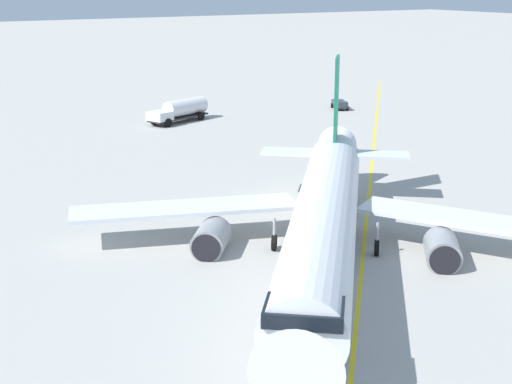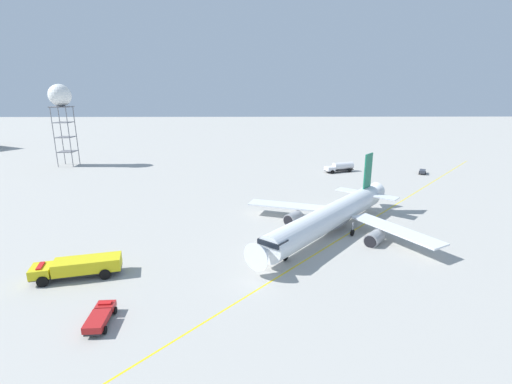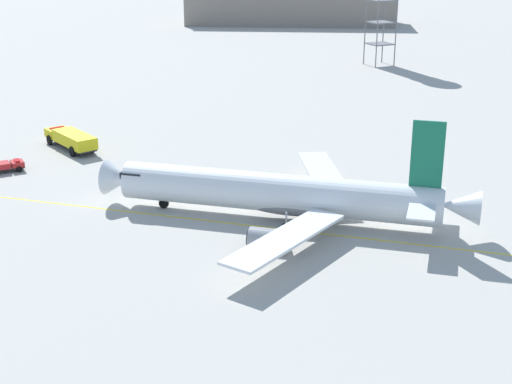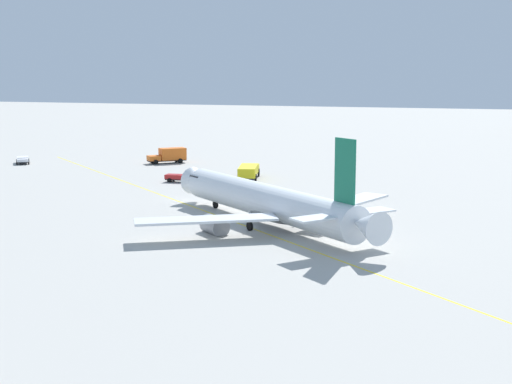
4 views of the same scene
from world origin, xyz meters
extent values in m
plane|color=#ADAAA3|center=(0.00, 0.00, 0.00)|extent=(600.00, 600.00, 0.00)
cylinder|color=silver|center=(-2.55, -3.79, 3.01)|extent=(24.99, 28.92, 4.10)
cone|color=silver|center=(9.13, 10.29, 3.01)|extent=(4.91, 4.79, 3.89)
cone|color=silver|center=(-14.43, -18.09, 3.31)|extent=(5.23, 5.30, 3.48)
cube|color=black|center=(7.73, 8.60, 3.93)|extent=(4.21, 4.07, 0.70)
ellipsoid|color=slate|center=(-3.64, -5.10, 1.88)|extent=(10.70, 11.82, 2.25)
cube|color=#146B4C|center=(-12.16, -15.36, 8.44)|extent=(2.23, 2.62, 6.75)
cube|color=silver|center=(-14.83, -13.14, 3.83)|extent=(5.74, 5.39, 0.20)
cube|color=silver|center=(-9.49, -17.58, 3.83)|extent=(5.74, 5.39, 0.20)
cube|color=silver|center=(-12.20, 0.23, 2.29)|extent=(10.95, 15.56, 0.28)
cube|color=silver|center=(3.16, -12.53, 2.29)|extent=(16.16, 8.56, 0.28)
cylinder|color=gray|center=(-8.84, 0.55, 0.92)|extent=(3.89, 4.04, 2.24)
cylinder|color=black|center=(-7.72, 1.89, 0.92)|extent=(1.56, 1.33, 1.91)
cylinder|color=gray|center=(2.86, -9.17, 0.92)|extent=(3.89, 4.04, 2.24)
cylinder|color=black|center=(3.98, -7.83, 0.92)|extent=(1.56, 1.33, 1.91)
cylinder|color=#9EA0A5|center=(5.75, 6.21, 1.42)|extent=(0.20, 0.20, 1.74)
cylinder|color=black|center=(5.75, 6.21, 0.55)|extent=(0.93, 1.04, 1.10)
cylinder|color=#9EA0A5|center=(-6.30, -2.90, 1.42)|extent=(0.20, 0.20, 1.74)
cylinder|color=black|center=(-6.30, -2.90, 0.55)|extent=(0.93, 1.04, 1.10)
cylinder|color=#9EA0A5|center=(-0.99, -7.30, 1.42)|extent=(0.20, 0.20, 1.74)
cylinder|color=black|center=(-0.99, -7.30, 0.55)|extent=(0.93, 1.04, 1.10)
cube|color=#232326|center=(-15.81, -53.01, 0.65)|extent=(9.18, 5.09, 0.20)
cube|color=silver|center=(-12.72, -51.89, 1.30)|extent=(3.13, 3.22, 1.10)
cube|color=black|center=(-11.69, -51.52, 1.47)|extent=(0.80, 2.05, 0.62)
cylinder|color=silver|center=(-17.04, -53.45, 1.81)|extent=(6.71, 4.16, 2.12)
cylinder|color=black|center=(-13.29, -50.74, 0.55)|extent=(1.13, 0.64, 1.10)
cylinder|color=black|center=(-12.43, -53.14, 0.55)|extent=(1.13, 0.64, 1.10)
cylinder|color=black|center=(-18.95, -52.79, 0.55)|extent=(1.13, 0.64, 1.10)
cylinder|color=black|center=(-18.08, -55.19, 0.55)|extent=(1.13, 0.64, 1.10)
cube|color=#232326|center=(-39.65, -50.21, 0.42)|extent=(2.93, 4.09, 0.20)
cube|color=#2D333D|center=(-39.06, -48.99, 0.87)|extent=(1.97, 1.75, 0.70)
cube|color=black|center=(-38.85, -48.56, 0.97)|extent=(1.27, 0.67, 0.39)
cube|color=#2D333D|center=(-39.95, -50.83, 0.82)|extent=(2.56, 2.97, 0.60)
cylinder|color=black|center=(-39.79, -48.64, 0.32)|extent=(0.53, 0.70, 0.64)
cylinder|color=black|center=(-38.33, -49.34, 0.32)|extent=(0.53, 0.70, 0.64)
cylinder|color=black|center=(-40.92, -50.98, 0.32)|extent=(0.53, 0.70, 0.64)
cylinder|color=black|center=(-39.46, -51.68, 0.32)|extent=(0.53, 0.70, 0.64)
cube|color=yellow|center=(-6.20, -4.13, 0.00)|extent=(116.34, 132.40, 0.01)
camera|label=1|loc=(24.89, 32.65, 17.86)|focal=52.15mm
camera|label=2|loc=(10.65, 54.19, 23.37)|focal=25.78mm
camera|label=3|loc=(-69.64, 29.67, 30.16)|focal=53.05mm
camera|label=4|loc=(-86.01, -30.23, 18.57)|focal=51.16mm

